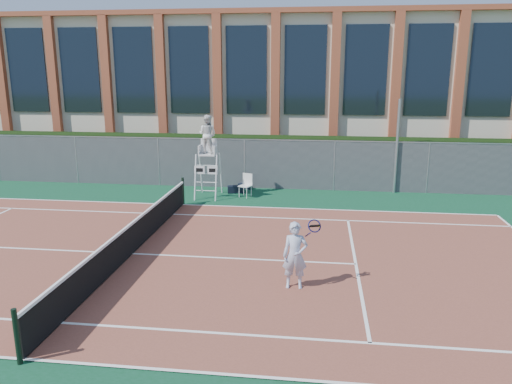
# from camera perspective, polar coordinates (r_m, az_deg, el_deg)

# --- Properties ---
(ground) EXTENTS (120.00, 120.00, 0.00)m
(ground) POSITION_cam_1_polar(r_m,az_deg,el_deg) (15.04, -13.96, -6.96)
(ground) COLOR #233814
(apron) EXTENTS (36.00, 20.00, 0.01)m
(apron) POSITION_cam_1_polar(r_m,az_deg,el_deg) (15.92, -12.68, -5.71)
(apron) COLOR #0E3E21
(apron) RESTS_ON ground
(tennis_court) EXTENTS (23.77, 10.97, 0.02)m
(tennis_court) POSITION_cam_1_polar(r_m,az_deg,el_deg) (15.04, -13.96, -6.89)
(tennis_court) COLOR brown
(tennis_court) RESTS_ON apron
(tennis_net) EXTENTS (0.10, 11.30, 1.10)m
(tennis_net) POSITION_cam_1_polar(r_m,az_deg,el_deg) (14.87, -14.08, -5.03)
(tennis_net) COLOR black
(tennis_net) RESTS_ON ground
(fence) EXTENTS (40.00, 0.06, 2.20)m
(fence) POSITION_cam_1_polar(r_m,az_deg,el_deg) (22.88, -6.27, 3.31)
(fence) COLOR #595E60
(fence) RESTS_ON ground
(hedge) EXTENTS (40.00, 1.40, 2.20)m
(hedge) POSITION_cam_1_polar(r_m,az_deg,el_deg) (24.03, -5.61, 3.82)
(hedge) COLOR black
(hedge) RESTS_ON ground
(building) EXTENTS (45.00, 10.60, 8.22)m
(building) POSITION_cam_1_polar(r_m,az_deg,el_deg) (31.50, -2.51, 11.79)
(building) COLOR beige
(building) RESTS_ON ground
(steel_pole) EXTENTS (0.12, 0.12, 4.05)m
(steel_pole) POSITION_cam_1_polar(r_m,az_deg,el_deg) (22.27, 15.79, 4.99)
(steel_pole) COLOR #9EA0A5
(steel_pole) RESTS_ON ground
(umpire_chair) EXTENTS (0.97, 1.49, 3.48)m
(umpire_chair) POSITION_cam_1_polar(r_m,az_deg,el_deg) (20.81, -5.55, 6.31)
(umpire_chair) COLOR white
(umpire_chair) RESTS_ON ground
(plastic_chair) EXTENTS (0.60, 0.60, 0.98)m
(plastic_chair) POSITION_cam_1_polar(r_m,az_deg,el_deg) (21.00, -1.11, 1.02)
(plastic_chair) COLOR silver
(plastic_chair) RESTS_ON apron
(sports_bag_near) EXTENTS (0.78, 0.48, 0.31)m
(sports_bag_near) POSITION_cam_1_polar(r_m,az_deg,el_deg) (21.77, -2.29, 0.33)
(sports_bag_near) COLOR black
(sports_bag_near) RESTS_ON apron
(sports_bag_far) EXTENTS (0.63, 0.43, 0.23)m
(sports_bag_far) POSITION_cam_1_polar(r_m,az_deg,el_deg) (22.51, -1.27, 0.68)
(sports_bag_far) COLOR black
(sports_bag_far) RESTS_ON apron
(tennis_player) EXTENTS (0.94, 0.65, 1.68)m
(tennis_player) POSITION_cam_1_polar(r_m,az_deg,el_deg) (12.19, 4.51, -7.21)
(tennis_player) COLOR #AEB6D1
(tennis_player) RESTS_ON tennis_court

